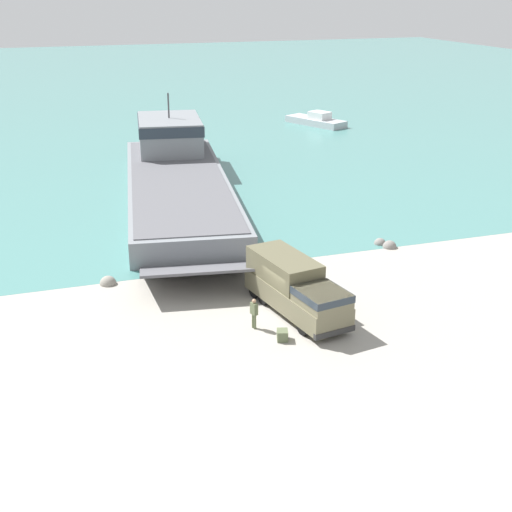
{
  "coord_description": "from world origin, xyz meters",
  "views": [
    {
      "loc": [
        -13.22,
        -34.26,
        17.55
      ],
      "look_at": [
        -0.13,
        4.81,
        1.66
      ],
      "focal_mm": 50.0,
      "sensor_mm": 36.0,
      "label": 1
    }
  ],
  "objects": [
    {
      "name": "cargo_crate",
      "position": [
        -1.34,
        -3.16,
        0.28
      ],
      "size": [
        0.73,
        0.81,
        0.56
      ],
      "primitive_type": "cube",
      "rotation": [
        0.0,
        0.0,
        -0.3
      ],
      "color": "#566042",
      "rests_on": "ground_plane"
    },
    {
      "name": "water_surface",
      "position": [
        0.0,
        97.42,
        0.0
      ],
      "size": [
        240.0,
        180.0,
        0.01
      ],
      "primitive_type": "cube",
      "color": "#477F7A",
      "rests_on": "ground_plane"
    },
    {
      "name": "shoreline_rock_a",
      "position": [
        -9.02,
        7.23,
        0.0
      ],
      "size": [
        1.04,
        1.04,
        1.04
      ],
      "primitive_type": "sphere",
      "color": "gray",
      "rests_on": "ground_plane"
    },
    {
      "name": "shoreline_rock_c",
      "position": [
        10.75,
        7.51,
        0.0
      ],
      "size": [
        1.0,
        1.0,
        1.0
      ],
      "primitive_type": "sphere",
      "color": "gray",
      "rests_on": "ground_plane"
    },
    {
      "name": "military_truck",
      "position": [
        0.53,
        -0.21,
        1.55
      ],
      "size": [
        3.77,
        8.23,
        3.01
      ],
      "rotation": [
        0.0,
        0.0,
        -1.4
      ],
      "color": "#6B664C",
      "rests_on": "ground_plane"
    },
    {
      "name": "ground_plane",
      "position": [
        0.0,
        0.0,
        0.0
      ],
      "size": [
        240.0,
        240.0,
        0.0
      ],
      "primitive_type": "plane",
      "color": "#9E998E"
    },
    {
      "name": "soldier_on_ramp",
      "position": [
        -2.32,
        -1.39,
        1.0
      ],
      "size": [
        0.35,
        0.49,
        1.73
      ],
      "rotation": [
        0.0,
        0.0,
        3.43
      ],
      "color": "#566042",
      "rests_on": "ground_plane"
    },
    {
      "name": "moored_boat_a",
      "position": [
        23.98,
        51.79,
        0.6
      ],
      "size": [
        6.13,
        8.9,
        1.8
      ],
      "rotation": [
        0.0,
        0.0,
        0.44
      ],
      "color": "#B7BABF",
      "rests_on": "ground_plane"
    },
    {
      "name": "landing_craft",
      "position": [
        -0.32,
        26.94,
        1.8
      ],
      "size": [
        13.45,
        38.02,
        7.53
      ],
      "rotation": [
        0.0,
        0.0,
        -0.15
      ],
      "color": "gray",
      "rests_on": "ground_plane"
    },
    {
      "name": "shoreline_rock_b",
      "position": [
        10.44,
        8.36,
        0.0
      ],
      "size": [
        0.86,
        0.86,
        0.86
      ],
      "primitive_type": "sphere",
      "color": "gray",
      "rests_on": "ground_plane"
    }
  ]
}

